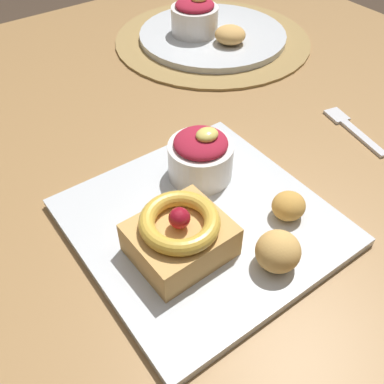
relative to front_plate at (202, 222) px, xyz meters
name	(u,v)px	position (x,y,z in m)	size (l,w,h in m)	color
ground_plane	(171,350)	(0.06, 0.20, -0.74)	(8.00, 8.00, 0.00)	#423326
dining_table	(158,174)	(0.06, 0.20, -0.10)	(1.28, 1.02, 0.73)	olive
woven_placemat	(212,39)	(0.31, 0.38, 0.00)	(0.39, 0.39, 0.01)	#997A47
front_plate	(202,222)	(0.00, 0.00, 0.00)	(0.28, 0.28, 0.01)	silver
cake_slice	(180,235)	(-0.05, -0.02, 0.03)	(0.10, 0.09, 0.07)	tan
berry_ramekin	(201,156)	(0.04, 0.06, 0.04)	(0.08, 0.08, 0.07)	white
fritter_front	(289,206)	(0.08, -0.05, 0.02)	(0.04, 0.04, 0.03)	gold
fritter_middle	(278,251)	(0.02, -0.10, 0.03)	(0.05, 0.05, 0.04)	tan
back_plate	(213,35)	(0.31, 0.38, 0.01)	(0.29, 0.29, 0.01)	silver
back_ramekin	(195,17)	(0.28, 0.40, 0.04)	(0.09, 0.09, 0.07)	white
back_pastry	(230,35)	(0.31, 0.32, 0.03)	(0.06, 0.06, 0.03)	tan
fork	(351,128)	(0.30, 0.02, 0.00)	(0.04, 0.13, 0.00)	silver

